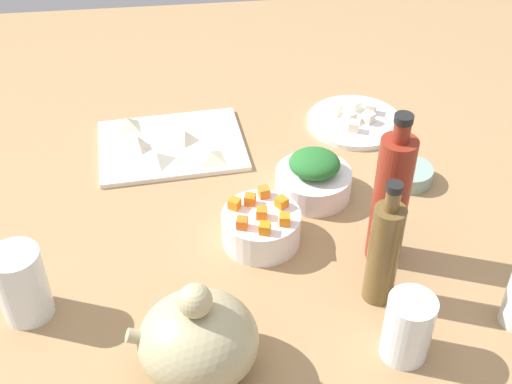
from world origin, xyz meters
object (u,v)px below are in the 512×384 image
(bowl_small_side, at_px, (409,174))
(drinking_glass_1, at_px, (22,284))
(plate_tofu, at_px, (355,122))
(bowl_greens, at_px, (313,183))
(bowl_carrots, at_px, (261,227))
(drinking_glass_0, at_px, (408,328))
(cutting_board, at_px, (172,145))
(bottle_0, at_px, (391,199))
(bottle_1, at_px, (384,252))
(teapot, at_px, (198,339))

(bowl_small_side, distance_m, drinking_glass_1, 0.73)
(plate_tofu, distance_m, bowl_greens, 0.26)
(bowl_carrots, distance_m, drinking_glass_0, 0.32)
(bowl_greens, relative_size, drinking_glass_0, 1.30)
(drinking_glass_0, bearing_deg, cutting_board, -60.13)
(bowl_greens, height_order, drinking_glass_1, drinking_glass_1)
(cutting_board, distance_m, bowl_greens, 0.32)
(bowl_carrots, xyz_separation_m, bottle_0, (-0.20, 0.06, 0.09))
(cutting_board, relative_size, plate_tofu, 1.43)
(bowl_carrots, height_order, drinking_glass_0, drinking_glass_0)
(bowl_small_side, relative_size, drinking_glass_1, 0.74)
(bottle_0, height_order, drinking_glass_0, bottle_0)
(bowl_small_side, xyz_separation_m, bottle_1, (0.14, 0.28, 0.08))
(cutting_board, height_order, bowl_greens, bowl_greens)
(bottle_0, bearing_deg, teapot, 31.34)
(plate_tofu, bearing_deg, drinking_glass_0, 82.99)
(teapot, height_order, bottle_0, bottle_0)
(bowl_greens, height_order, teapot, teapot)
(plate_tofu, height_order, bowl_small_side, bowl_small_side)
(drinking_glass_1, bearing_deg, drinking_glass_0, 165.25)
(teapot, bearing_deg, bottle_1, -159.93)
(teapot, bearing_deg, plate_tofu, -121.91)
(teapot, bearing_deg, cutting_board, -87.18)
(bowl_greens, relative_size, bottle_1, 0.63)
(bowl_small_side, bearing_deg, drinking_glass_0, 71.94)
(bottle_0, bearing_deg, cutting_board, -46.06)
(bottle_0, bearing_deg, drinking_glass_0, 83.22)
(cutting_board, xyz_separation_m, teapot, (-0.03, 0.56, 0.06))
(bowl_carrots, bearing_deg, bottle_0, 163.28)
(bowl_small_side, bearing_deg, plate_tofu, -75.16)
(teapot, relative_size, bottle_1, 0.80)
(bottle_0, distance_m, bottle_1, 0.10)
(bowl_carrots, bearing_deg, bowl_small_side, -156.42)
(plate_tofu, xyz_separation_m, bottle_1, (0.08, 0.49, 0.09))
(drinking_glass_1, bearing_deg, bowl_greens, -154.61)
(plate_tofu, distance_m, teapot, 0.70)
(cutting_board, distance_m, drinking_glass_1, 0.48)
(teapot, bearing_deg, bowl_small_side, -137.65)
(bottle_1, bearing_deg, plate_tofu, -99.60)
(drinking_glass_1, bearing_deg, teapot, 151.75)
(bowl_greens, height_order, bowl_carrots, bowl_carrots)
(teapot, relative_size, bottle_0, 0.65)
(plate_tofu, relative_size, bottle_1, 0.91)
(bowl_carrots, xyz_separation_m, drinking_glass_1, (0.38, 0.12, 0.03))
(bottle_0, xyz_separation_m, bottle_1, (0.03, 0.09, -0.03))
(cutting_board, height_order, drinking_glass_0, drinking_glass_0)
(drinking_glass_0, bearing_deg, bottle_1, -85.56)
(cutting_board, distance_m, bottle_1, 0.56)
(plate_tofu, relative_size, drinking_glass_0, 1.89)
(teapot, bearing_deg, drinking_glass_1, -28.25)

